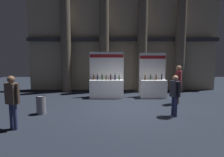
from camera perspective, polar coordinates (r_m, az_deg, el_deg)
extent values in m
plane|color=black|center=(8.50, 4.67, -8.98)|extent=(24.96, 24.96, 0.00)
cube|color=tan|center=(12.95, 3.02, 10.13)|extent=(12.48, 0.25, 6.11)
cube|color=#2D2D33|center=(12.67, 3.10, 11.59)|extent=(12.48, 0.20, 0.24)
cylinder|color=#665B4C|center=(12.60, -13.76, 9.20)|extent=(0.62, 0.62, 5.74)
cylinder|color=#665B4C|center=(12.27, -2.55, 9.46)|extent=(0.62, 0.62, 5.74)
cylinder|color=#665B4C|center=(12.41, 8.85, 9.36)|extent=(0.62, 0.62, 5.74)
cylinder|color=#665B4C|center=(13.00, 19.58, 8.93)|extent=(0.62, 0.62, 5.74)
cube|color=white|center=(10.51, -1.80, -3.10)|extent=(1.83, 0.60, 0.99)
cube|color=white|center=(10.74, -1.76, 1.23)|extent=(1.92, 0.04, 2.52)
cube|color=maroon|center=(10.67, -1.79, 6.77)|extent=(1.86, 0.01, 0.18)
cylinder|color=#472D14|center=(10.54, -5.67, 0.29)|extent=(0.07, 0.07, 0.24)
cylinder|color=#472D14|center=(10.53, -5.68, 1.13)|extent=(0.03, 0.03, 0.07)
cylinder|color=gold|center=(10.52, -5.69, 1.37)|extent=(0.03, 0.03, 0.02)
cylinder|color=black|center=(10.41, -4.48, 0.30)|extent=(0.07, 0.07, 0.27)
cylinder|color=black|center=(10.39, -4.49, 1.26)|extent=(0.03, 0.03, 0.08)
cylinder|color=red|center=(10.38, -4.50, 1.53)|extent=(0.03, 0.03, 0.02)
cylinder|color=#19381E|center=(10.38, -3.11, 0.29)|extent=(0.08, 0.08, 0.27)
cylinder|color=#19381E|center=(10.36, -3.11, 1.28)|extent=(0.03, 0.03, 0.09)
cylinder|color=gold|center=(10.35, -3.12, 1.58)|extent=(0.03, 0.03, 0.02)
cylinder|color=#472D14|center=(10.35, -1.88, 0.21)|extent=(0.07, 0.07, 0.24)
cylinder|color=#472D14|center=(10.33, -1.88, 1.04)|extent=(0.03, 0.03, 0.06)
cylinder|color=gold|center=(10.33, -1.89, 1.26)|extent=(0.03, 0.03, 0.02)
cylinder|color=black|center=(10.32, -0.55, 0.28)|extent=(0.07, 0.07, 0.27)
cylinder|color=black|center=(10.31, -0.55, 1.22)|extent=(0.03, 0.03, 0.07)
cylinder|color=gold|center=(10.30, -0.55, 1.46)|extent=(0.03, 0.03, 0.02)
cylinder|color=black|center=(10.34, 0.79, 0.29)|extent=(0.07, 0.07, 0.27)
cylinder|color=black|center=(10.32, 0.80, 1.28)|extent=(0.03, 0.03, 0.09)
cylinder|color=black|center=(10.32, 0.80, 1.57)|extent=(0.03, 0.03, 0.02)
cylinder|color=#19381E|center=(10.33, 2.02, 0.18)|extent=(0.06, 0.06, 0.24)
cylinder|color=#19381E|center=(10.32, 2.03, 1.06)|extent=(0.03, 0.03, 0.08)
cylinder|color=black|center=(10.31, 2.03, 1.34)|extent=(0.03, 0.03, 0.02)
cube|color=white|center=(10.80, 12.08, -3.01)|extent=(1.40, 0.60, 0.98)
cube|color=white|center=(11.03, 11.80, 1.10)|extent=(1.47, 0.04, 2.47)
cube|color=maroon|center=(10.95, 11.96, 6.26)|extent=(1.43, 0.01, 0.18)
cylinder|color=#472D14|center=(10.59, 9.70, 0.19)|extent=(0.07, 0.07, 0.24)
cylinder|color=#472D14|center=(10.58, 9.72, 1.04)|extent=(0.03, 0.03, 0.07)
cylinder|color=gold|center=(10.57, 9.73, 1.28)|extent=(0.03, 0.03, 0.02)
cylinder|color=#19381E|center=(10.75, 11.34, 0.29)|extent=(0.07, 0.07, 0.26)
cylinder|color=#19381E|center=(10.73, 11.36, 1.20)|extent=(0.03, 0.03, 0.09)
cylinder|color=gold|center=(10.72, 11.37, 1.48)|extent=(0.03, 0.03, 0.02)
cylinder|color=#472D14|center=(10.77, 12.92, 0.25)|extent=(0.07, 0.07, 0.25)
cylinder|color=#472D14|center=(10.76, 12.94, 1.10)|extent=(0.03, 0.03, 0.07)
cylinder|color=red|center=(10.75, 12.95, 1.35)|extent=(0.03, 0.03, 0.02)
cylinder|color=black|center=(10.88, 14.51, 0.35)|extent=(0.07, 0.07, 0.28)
cylinder|color=black|center=(10.86, 14.53, 1.30)|extent=(0.03, 0.03, 0.09)
cylinder|color=gold|center=(10.86, 14.54, 1.58)|extent=(0.03, 0.03, 0.02)
cylinder|color=slate|center=(8.16, -20.59, -7.52)|extent=(0.37, 0.37, 0.70)
torus|color=black|center=(8.08, -20.70, -5.03)|extent=(0.36, 0.36, 0.02)
cylinder|color=navy|center=(7.69, 18.38, -8.08)|extent=(0.12, 0.12, 0.76)
cylinder|color=navy|center=(7.80, 17.64, -7.84)|extent=(0.12, 0.12, 0.76)
cube|color=#23232D|center=(7.60, 18.20, -2.97)|extent=(0.35, 0.40, 0.60)
sphere|color=tan|center=(7.54, 18.32, 0.11)|extent=(0.21, 0.21, 0.21)
cylinder|color=#23232D|center=(7.44, 19.26, -3.10)|extent=(0.08, 0.08, 0.57)
cylinder|color=#23232D|center=(7.75, 17.18, -2.63)|extent=(0.08, 0.08, 0.57)
cylinder|color=#47382D|center=(9.63, 18.88, -4.70)|extent=(0.12, 0.12, 0.89)
cylinder|color=#47382D|center=(9.80, 19.00, -4.51)|extent=(0.12, 0.12, 0.89)
cube|color=maroon|center=(9.59, 19.12, 0.08)|extent=(0.38, 0.43, 0.71)
sphere|color=#8C6647|center=(9.55, 19.24, 2.95)|extent=(0.25, 0.25, 0.25)
cylinder|color=maroon|center=(9.37, 18.98, 0.04)|extent=(0.08, 0.08, 0.67)
cylinder|color=maroon|center=(9.82, 19.27, 0.32)|extent=(0.08, 0.08, 0.67)
cylinder|color=navy|center=(6.78, -27.09, -10.22)|extent=(0.12, 0.12, 0.82)
cylinder|color=navy|center=(6.91, -27.98, -9.96)|extent=(0.12, 0.12, 0.82)
cube|color=#47382D|center=(6.68, -27.89, -4.02)|extent=(0.45, 0.38, 0.65)
sphere|color=brown|center=(6.62, -28.10, -0.24)|extent=(0.23, 0.23, 0.23)
cylinder|color=#47382D|center=(6.49, -26.60, -4.10)|extent=(0.08, 0.08, 0.62)
cylinder|color=#47382D|center=(6.87, -29.12, -3.68)|extent=(0.08, 0.08, 0.62)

